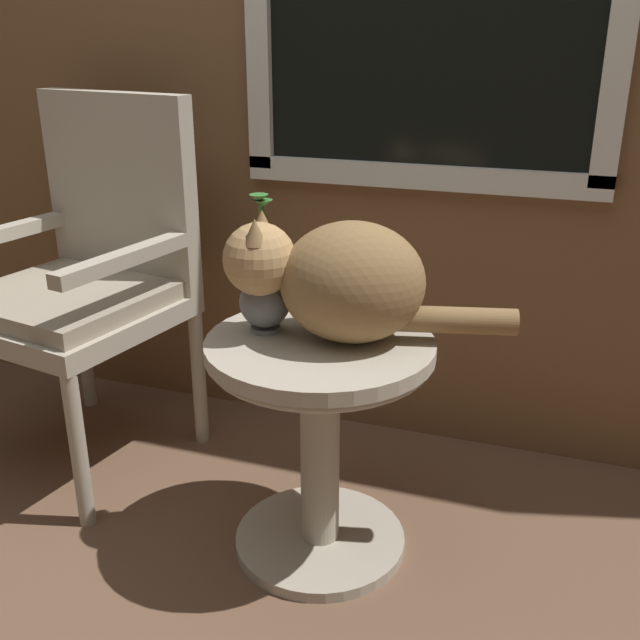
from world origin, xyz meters
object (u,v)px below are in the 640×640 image
Objects in this scene: cat at (341,280)px; pewter_vase_with_ivy at (265,294)px; wicker_chair at (88,269)px; wicker_side_table at (320,411)px.

pewter_vase_with_ivy is (-0.19, -0.01, -0.05)m from cat.
cat is at bearing -15.01° from wicker_chair.
pewter_vase_with_ivy is (0.67, -0.24, 0.08)m from wicker_chair.
cat is (0.86, -0.23, 0.13)m from wicker_chair.
wicker_chair reaches higher than cat.
cat reaches higher than wicker_side_table.
pewter_vase_with_ivy reaches higher than cat.
pewter_vase_with_ivy reaches higher than wicker_side_table.
wicker_side_table is 1.78× the size of pewter_vase_with_ivy.
pewter_vase_with_ivy is at bearing -176.56° from cat.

